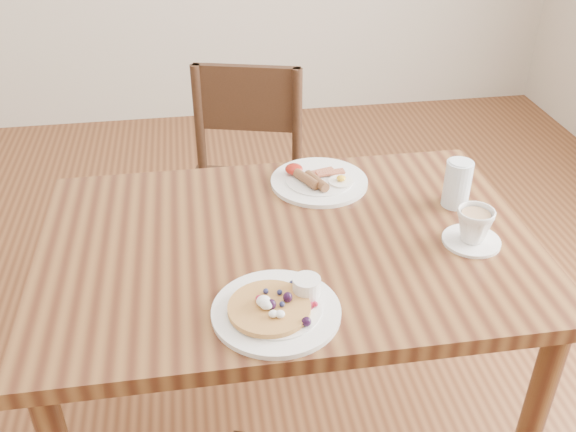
{
  "coord_description": "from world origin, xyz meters",
  "views": [
    {
      "loc": [
        -0.2,
        -1.26,
        1.64
      ],
      "look_at": [
        0.0,
        0.0,
        0.82
      ],
      "focal_mm": 40.0,
      "sensor_mm": 36.0,
      "label": 1
    }
  ],
  "objects_px": {
    "dining_table": "(288,272)",
    "chair_far": "(244,182)",
    "water_glass": "(457,184)",
    "teacup_saucer": "(474,228)",
    "breakfast_plate": "(318,180)",
    "pancake_plate": "(278,308)"
  },
  "relations": [
    {
      "from": "pancake_plate",
      "to": "breakfast_plate",
      "type": "bearing_deg",
      "value": 70.15
    },
    {
      "from": "pancake_plate",
      "to": "teacup_saucer",
      "type": "distance_m",
      "value": 0.53
    },
    {
      "from": "pancake_plate",
      "to": "breakfast_plate",
      "type": "xyz_separation_m",
      "value": [
        0.19,
        0.52,
        -0.0
      ]
    },
    {
      "from": "dining_table",
      "to": "chair_far",
      "type": "xyz_separation_m",
      "value": [
        -0.04,
        0.75,
        -0.16
      ]
    },
    {
      "from": "teacup_saucer",
      "to": "water_glass",
      "type": "relative_size",
      "value": 1.11
    },
    {
      "from": "teacup_saucer",
      "to": "dining_table",
      "type": "bearing_deg",
      "value": 170.1
    },
    {
      "from": "dining_table",
      "to": "teacup_saucer",
      "type": "xyz_separation_m",
      "value": [
        0.44,
        -0.08,
        0.14
      ]
    },
    {
      "from": "pancake_plate",
      "to": "chair_far",
      "type": "bearing_deg",
      "value": 88.94
    },
    {
      "from": "chair_far",
      "to": "pancake_plate",
      "type": "distance_m",
      "value": 1.04
    },
    {
      "from": "breakfast_plate",
      "to": "water_glass",
      "type": "relative_size",
      "value": 2.15
    },
    {
      "from": "breakfast_plate",
      "to": "water_glass",
      "type": "bearing_deg",
      "value": -26.02
    },
    {
      "from": "dining_table",
      "to": "water_glass",
      "type": "relative_size",
      "value": 9.54
    },
    {
      "from": "chair_far",
      "to": "water_glass",
      "type": "bearing_deg",
      "value": 142.52
    },
    {
      "from": "pancake_plate",
      "to": "water_glass",
      "type": "xyz_separation_m",
      "value": [
        0.52,
        0.35,
        0.05
      ]
    },
    {
      "from": "breakfast_plate",
      "to": "teacup_saucer",
      "type": "bearing_deg",
      "value": -47.06
    },
    {
      "from": "dining_table",
      "to": "water_glass",
      "type": "distance_m",
      "value": 0.5
    },
    {
      "from": "chair_far",
      "to": "dining_table",
      "type": "bearing_deg",
      "value": 108.31
    },
    {
      "from": "dining_table",
      "to": "water_glass",
      "type": "xyz_separation_m",
      "value": [
        0.46,
        0.1,
        0.16
      ]
    },
    {
      "from": "water_glass",
      "to": "breakfast_plate",
      "type": "bearing_deg",
      "value": 153.98
    },
    {
      "from": "water_glass",
      "to": "chair_far",
      "type": "bearing_deg",
      "value": 127.52
    },
    {
      "from": "chair_far",
      "to": "teacup_saucer",
      "type": "bearing_deg",
      "value": 135.13
    },
    {
      "from": "pancake_plate",
      "to": "water_glass",
      "type": "relative_size",
      "value": 2.15
    }
  ]
}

